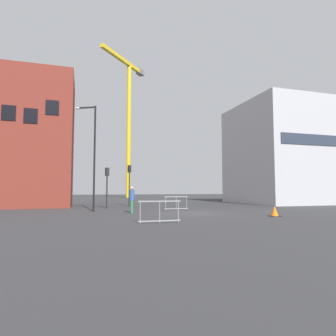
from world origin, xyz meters
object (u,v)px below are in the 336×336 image
Objects in this scene: traffic_light_island at (129,179)px; traffic_light_verge at (107,181)px; streetlamp_tall at (92,150)px; pedestrian_walking at (132,197)px; traffic_cone_orange at (275,212)px; construction_crane at (128,111)px.

traffic_light_island is 3.45m from traffic_light_verge.
streetlamp_tall is 5.02m from pedestrian_walking.
streetlamp_tall is 12.70× the size of traffic_cone_orange.
construction_crane is at bearing 92.89° from traffic_cone_orange.
traffic_cone_orange is at bearing -49.00° from traffic_light_verge.
traffic_light_island is 1.13× the size of traffic_light_verge.
traffic_cone_orange is (10.51, -7.26, -4.33)m from streetlamp_tall.
traffic_cone_orange is at bearing -31.49° from pedestrian_walking.
construction_crane reaches higher than traffic_cone_orange.
streetlamp_tall is 4.33× the size of pedestrian_walking.
traffic_light_island is 2.17× the size of pedestrian_walking.
construction_crane is 42.50m from pedestrian_walking.
pedestrian_walking is (1.22, -5.64, -1.31)m from traffic_light_verge.
traffic_light_verge reaches higher than pedestrian_walking.
streetlamp_tall is 7.12m from traffic_light_island.
construction_crane reaches higher than pedestrian_walking.
traffic_light_verge is (1.40, 3.22, -2.23)m from streetlamp_tall.
traffic_light_island is (-4.57, -30.53, -15.03)m from construction_crane.
streetlamp_tall reaches higher than pedestrian_walking.
traffic_light_verge is 5.61× the size of traffic_cone_orange.
traffic_light_island is (3.74, 5.74, -1.94)m from streetlamp_tall.
streetlamp_tall is at bearing -102.91° from construction_crane.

